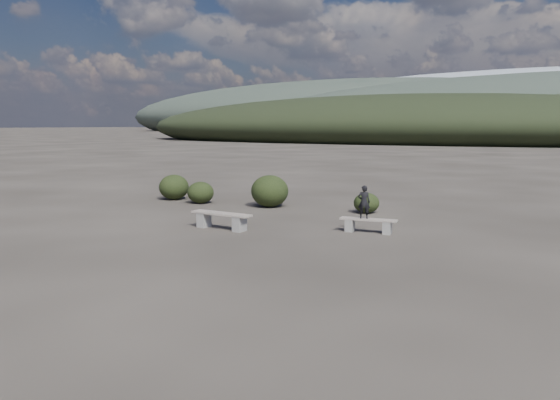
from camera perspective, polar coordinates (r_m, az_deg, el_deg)
The scene contains 8 objects.
ground at distance 12.09m, azimuth -8.73°, elevation -7.12°, with size 1200.00×1200.00×0.00m, color #2A2521.
bench_left at distance 16.44m, azimuth -6.15°, elevation -2.01°, with size 2.01×0.48×0.50m.
bench_right at distance 16.02m, azimuth 9.21°, elevation -2.51°, with size 1.68×0.58×0.41m.
seated_person at distance 15.95m, azimuth 8.77°, elevation -0.20°, with size 0.35×0.23×0.97m, color black.
shrub_a at distance 21.97m, azimuth -8.30°, elevation 0.78°, with size 1.06×1.06×0.86m, color black.
shrub_b at distance 20.74m, azimuth -1.08°, elevation 0.94°, with size 1.42×1.42×1.22m, color black.
shrub_c at distance 19.55m, azimuth 9.02°, elevation -0.31°, with size 0.91×0.91×0.73m, color black.
shrub_f at distance 23.25m, azimuth -11.02°, elevation 1.33°, with size 1.24×1.24×1.05m, color black.
Camera 1 is at (7.27, -9.15, 3.10)m, focal length 35.00 mm.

